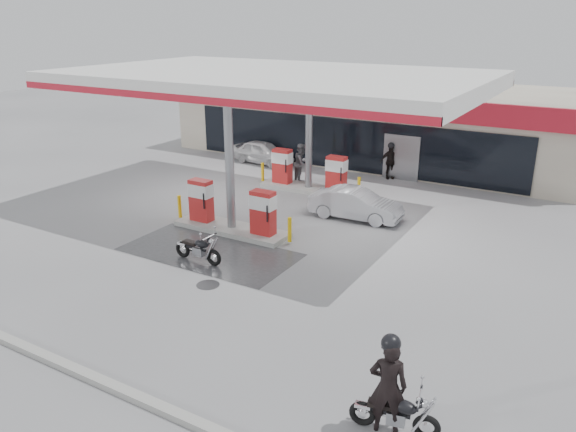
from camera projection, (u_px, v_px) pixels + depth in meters
The scene contains 17 objects.
ground at pixel (198, 249), 19.36m from camera, with size 90.00×90.00×0.00m, color gray.
wet_patch at pixel (210, 252), 19.12m from camera, with size 6.00×3.00×0.00m, color #4C4C4F.
drain_cover at pixel (208, 285), 16.78m from camera, with size 0.70×0.70×0.01m, color #38383A.
kerb at pixel (15, 343), 13.65m from camera, with size 28.00×0.25×0.15m, color gray.
store_building at pixel (376, 121), 31.62m from camera, with size 22.00×8.22×4.00m.
canopy at pixel (273, 80), 21.65m from camera, with size 16.00×10.02×5.51m.
pump_island_near at pixel (231, 213), 20.75m from camera, with size 5.14×1.30×1.78m.
pump_island_far at pixel (309, 176), 25.62m from camera, with size 5.14×1.30×1.78m.
main_motorcycle at pixel (396, 415), 10.73m from camera, with size 1.75×0.67×0.91m.
biker_main at pixel (388, 387), 10.58m from camera, with size 0.73×0.48×1.99m, color black.
parked_motorcycle at pixel (199, 249), 18.24m from camera, with size 1.87×0.72×0.96m.
sedan_white at pixel (263, 152), 30.41m from camera, with size 1.44×3.58×1.22m, color silver.
attendant at pixel (302, 163), 26.79m from camera, with size 0.92×0.72×1.90m, color slate.
hatchback_silver at pixel (356, 204), 22.08m from camera, with size 1.28×3.66×1.21m, color #B4B6BD.
parked_car_left at pixel (266, 143), 32.40m from camera, with size 1.81×4.46×1.29m, color #45140F.
parked_car_right at pixel (561, 178), 25.60m from camera, with size 1.99×4.31×1.20m, color black.
biker_walking at pixel (390, 162), 27.47m from camera, with size 1.00×0.42×1.71m, color black.
Camera 1 is at (11.72, -13.81, 7.60)m, focal length 35.00 mm.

